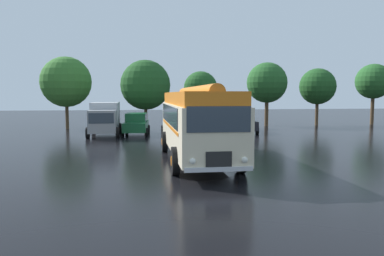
# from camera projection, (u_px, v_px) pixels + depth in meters

# --- Properties ---
(ground_plane) EXTENTS (120.00, 120.00, 0.00)m
(ground_plane) POSITION_uv_depth(u_px,v_px,m) (219.00, 161.00, 17.37)
(ground_plane) COLOR black
(vintage_bus) EXTENTS (2.95, 10.15, 3.49)m
(vintage_bus) POSITION_uv_depth(u_px,v_px,m) (196.00, 120.00, 17.52)
(vintage_bus) COLOR beige
(vintage_bus) RESTS_ON ground
(car_near_left) EXTENTS (2.20, 4.32, 1.66)m
(car_near_left) POSITION_uv_depth(u_px,v_px,m) (136.00, 124.00, 29.03)
(car_near_left) COLOR #144C28
(car_near_left) RESTS_ON ground
(car_mid_left) EXTENTS (2.12, 4.28, 1.66)m
(car_mid_left) POSITION_uv_depth(u_px,v_px,m) (174.00, 124.00, 28.85)
(car_mid_left) COLOR #B7BABF
(car_mid_left) RESTS_ON ground
(car_mid_right) EXTENTS (2.32, 4.37, 1.66)m
(car_mid_right) POSITION_uv_depth(u_px,v_px,m) (213.00, 123.00, 29.46)
(car_mid_right) COLOR silver
(car_mid_right) RESTS_ON ground
(car_far_right) EXTENTS (2.33, 4.37, 1.66)m
(car_far_right) POSITION_uv_depth(u_px,v_px,m) (243.00, 122.00, 30.55)
(car_far_right) COLOR black
(car_far_right) RESTS_ON ground
(box_van) EXTENTS (2.36, 5.78, 2.50)m
(box_van) POSITION_uv_depth(u_px,v_px,m) (105.00, 117.00, 28.60)
(box_van) COLOR #B2B7BC
(box_van) RESTS_ON ground
(tree_far_left) EXTENTS (4.54, 4.54, 6.51)m
(tree_far_left) POSITION_uv_depth(u_px,v_px,m) (66.00, 81.00, 33.72)
(tree_far_left) COLOR #4C3823
(tree_far_left) RESTS_ON ground
(tree_left_of_centre) EXTENTS (4.49, 4.49, 6.22)m
(tree_left_of_centre) POSITION_uv_depth(u_px,v_px,m) (144.00, 85.00, 33.72)
(tree_left_of_centre) COLOR #4C3823
(tree_left_of_centre) RESTS_ON ground
(tree_centre) EXTENTS (3.26, 3.26, 5.34)m
(tree_centre) POSITION_uv_depth(u_px,v_px,m) (200.00, 89.00, 35.98)
(tree_centre) COLOR #4C3823
(tree_centre) RESTS_ON ground
(tree_right_of_centre) EXTENTS (3.96, 3.96, 6.25)m
(tree_right_of_centre) POSITION_uv_depth(u_px,v_px,m) (268.00, 83.00, 36.64)
(tree_right_of_centre) COLOR #4C3823
(tree_right_of_centre) RESTS_ON ground
(tree_far_right) EXTENTS (3.61, 3.61, 5.73)m
(tree_far_right) POSITION_uv_depth(u_px,v_px,m) (317.00, 86.00, 37.46)
(tree_far_right) COLOR #4C3823
(tree_far_right) RESTS_ON ground
(tree_extra_right) EXTENTS (3.59, 3.59, 6.26)m
(tree_extra_right) POSITION_uv_depth(u_px,v_px,m) (373.00, 81.00, 38.53)
(tree_extra_right) COLOR #4C3823
(tree_extra_right) RESTS_ON ground
(puddle_patch) EXTENTS (2.34, 2.34, 0.01)m
(puddle_patch) POSITION_uv_depth(u_px,v_px,m) (202.00, 174.00, 14.57)
(puddle_patch) COLOR black
(puddle_patch) RESTS_ON ground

